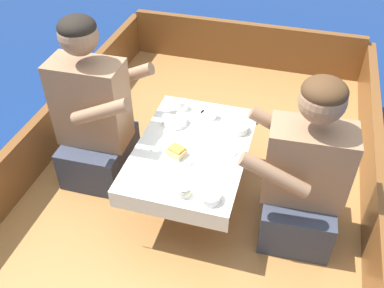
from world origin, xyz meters
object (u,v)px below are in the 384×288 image
at_px(coffee_cup_port, 183,105).
at_px(sandwich, 177,151).
at_px(coffee_cup_starboard, 212,113).
at_px(person_starboard, 303,177).
at_px(tin_can, 184,191).
at_px(person_port, 94,118).

bearing_deg(coffee_cup_port, sandwich, -77.75).
height_order(sandwich, coffee_cup_starboard, coffee_cup_starboard).
distance_m(person_starboard, coffee_cup_port, 0.85).
height_order(sandwich, tin_can, sandwich).
xyz_separation_m(person_port, sandwich, (0.54, -0.14, -0.01)).
bearing_deg(coffee_cup_starboard, tin_can, -87.88).
bearing_deg(coffee_cup_starboard, person_port, -159.46).
xyz_separation_m(person_starboard, coffee_cup_starboard, (-0.56, 0.36, 0.02)).
xyz_separation_m(person_starboard, sandwich, (-0.65, -0.02, 0.03)).
bearing_deg(person_starboard, tin_can, 23.89).
height_order(person_port, coffee_cup_port, person_port).
height_order(person_port, person_starboard, person_port).
bearing_deg(person_port, coffee_cup_port, 30.36).
xyz_separation_m(person_port, tin_can, (0.66, -0.40, -0.01)).
relative_size(person_starboard, tin_can, 14.06).
relative_size(person_starboard, coffee_cup_port, 10.50).
distance_m(coffee_cup_port, tin_can, 0.71).
distance_m(sandwich, coffee_cup_port, 0.43).
distance_m(person_starboard, tin_can, 0.60).
distance_m(person_starboard, coffee_cup_starboard, 0.67).
xyz_separation_m(sandwich, coffee_cup_port, (-0.09, 0.42, -0.00)).
bearing_deg(person_port, sandwich, -16.35).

